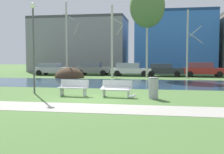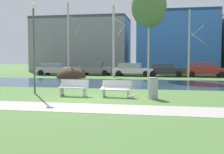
{
  "view_description": "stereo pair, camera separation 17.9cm",
  "coord_description": "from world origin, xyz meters",
  "px_view_note": "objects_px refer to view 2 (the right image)",
  "views": [
    {
      "loc": [
        3.37,
        -13.1,
        2.03
      ],
      "look_at": [
        0.8,
        2.03,
        0.98
      ],
      "focal_mm": 44.62,
      "sensor_mm": 36.0,
      "label": 1
    },
    {
      "loc": [
        3.55,
        -13.07,
        2.03
      ],
      "look_at": [
        0.8,
        2.03,
        0.98
      ],
      "focal_mm": 44.62,
      "sensor_mm": 36.0,
      "label": 2
    }
  ],
  "objects_px": {
    "parked_hatch_third_white": "(132,69)",
    "parked_wagon_fourth_dark": "(165,70)",
    "trash_bin": "(153,88)",
    "bench_left": "(73,87)",
    "bench_right": "(116,88)",
    "parked_suv_fifth_red": "(205,69)",
    "streetlamp": "(34,33)",
    "parked_sedan_second_grey": "(95,68)",
    "parked_van_nearest_silver": "(54,69)",
    "seagull": "(132,96)"
  },
  "relations": [
    {
      "from": "bench_right",
      "to": "parked_van_nearest_silver",
      "type": "relative_size",
      "value": 0.39
    },
    {
      "from": "trash_bin",
      "to": "parked_van_nearest_silver",
      "type": "distance_m",
      "value": 21.29
    },
    {
      "from": "bench_right",
      "to": "parked_suv_fifth_red",
      "type": "xyz_separation_m",
      "value": [
        6.87,
        17.17,
        0.34
      ]
    },
    {
      "from": "bench_left",
      "to": "streetlamp",
      "type": "height_order",
      "value": "streetlamp"
    },
    {
      "from": "streetlamp",
      "to": "parked_wagon_fourth_dark",
      "type": "xyz_separation_m",
      "value": [
        7.54,
        16.53,
        -2.71
      ]
    },
    {
      "from": "trash_bin",
      "to": "parked_sedan_second_grey",
      "type": "height_order",
      "value": "parked_sedan_second_grey"
    },
    {
      "from": "parked_van_nearest_silver",
      "to": "seagull",
      "type": "bearing_deg",
      "value": -57.52
    },
    {
      "from": "seagull",
      "to": "parked_van_nearest_silver",
      "type": "xyz_separation_m",
      "value": [
        -11.22,
        17.62,
        0.63
      ]
    },
    {
      "from": "parked_wagon_fourth_dark",
      "to": "streetlamp",
      "type": "bearing_deg",
      "value": -114.51
    },
    {
      "from": "parked_sedan_second_grey",
      "to": "parked_van_nearest_silver",
      "type": "bearing_deg",
      "value": -169.11
    },
    {
      "from": "bench_right",
      "to": "parked_suv_fifth_red",
      "type": "distance_m",
      "value": 18.5
    },
    {
      "from": "seagull",
      "to": "parked_sedan_second_grey",
      "type": "height_order",
      "value": "parked_sedan_second_grey"
    },
    {
      "from": "seagull",
      "to": "parked_van_nearest_silver",
      "type": "height_order",
      "value": "parked_van_nearest_silver"
    },
    {
      "from": "parked_wagon_fourth_dark",
      "to": "parked_suv_fifth_red",
      "type": "distance_m",
      "value": 4.21
    },
    {
      "from": "parked_suv_fifth_red",
      "to": "parked_wagon_fourth_dark",
      "type": "bearing_deg",
      "value": 179.86
    },
    {
      "from": "parked_wagon_fourth_dark",
      "to": "parked_hatch_third_white",
      "type": "bearing_deg",
      "value": 179.42
    },
    {
      "from": "streetlamp",
      "to": "parked_sedan_second_grey",
      "type": "bearing_deg",
      "value": 92.47
    },
    {
      "from": "parked_sedan_second_grey",
      "to": "parked_suv_fifth_red",
      "type": "height_order",
      "value": "same"
    },
    {
      "from": "parked_suv_fifth_red",
      "to": "bench_right",
      "type": "bearing_deg",
      "value": -111.81
    },
    {
      "from": "seagull",
      "to": "parked_hatch_third_white",
      "type": "relative_size",
      "value": 0.09
    },
    {
      "from": "parked_sedan_second_grey",
      "to": "seagull",
      "type": "bearing_deg",
      "value": -70.66
    },
    {
      "from": "bench_left",
      "to": "trash_bin",
      "type": "distance_m",
      "value": 4.27
    },
    {
      "from": "trash_bin",
      "to": "bench_left",
      "type": "bearing_deg",
      "value": 175.53
    },
    {
      "from": "streetlamp",
      "to": "parked_van_nearest_silver",
      "type": "distance_m",
      "value": 17.51
    },
    {
      "from": "parked_sedan_second_grey",
      "to": "bench_left",
      "type": "bearing_deg",
      "value": -79.63
    },
    {
      "from": "parked_sedan_second_grey",
      "to": "parked_wagon_fourth_dark",
      "type": "relative_size",
      "value": 0.99
    },
    {
      "from": "trash_bin",
      "to": "parked_sedan_second_grey",
      "type": "bearing_deg",
      "value": 112.39
    },
    {
      "from": "parked_hatch_third_white",
      "to": "parked_wagon_fourth_dark",
      "type": "relative_size",
      "value": 1.09
    },
    {
      "from": "parked_van_nearest_silver",
      "to": "parked_sedan_second_grey",
      "type": "height_order",
      "value": "parked_sedan_second_grey"
    },
    {
      "from": "parked_suv_fifth_red",
      "to": "seagull",
      "type": "bearing_deg",
      "value": -108.67
    },
    {
      "from": "trash_bin",
      "to": "parked_hatch_third_white",
      "type": "distance_m",
      "value": 17.8
    },
    {
      "from": "trash_bin",
      "to": "parked_suv_fifth_red",
      "type": "relative_size",
      "value": 0.23
    },
    {
      "from": "streetlamp",
      "to": "parked_wagon_fourth_dark",
      "type": "bearing_deg",
      "value": 65.49
    },
    {
      "from": "bench_right",
      "to": "streetlamp",
      "type": "bearing_deg",
      "value": 172.35
    },
    {
      "from": "seagull",
      "to": "parked_wagon_fourth_dark",
      "type": "height_order",
      "value": "parked_wagon_fourth_dark"
    },
    {
      "from": "parked_van_nearest_silver",
      "to": "streetlamp",
      "type": "bearing_deg",
      "value": -71.61
    },
    {
      "from": "parked_van_nearest_silver",
      "to": "bench_right",
      "type": "bearing_deg",
      "value": -58.82
    },
    {
      "from": "bench_left",
      "to": "seagull",
      "type": "distance_m",
      "value": 3.28
    },
    {
      "from": "seagull",
      "to": "parked_suv_fifth_red",
      "type": "relative_size",
      "value": 0.09
    },
    {
      "from": "parked_hatch_third_white",
      "to": "parked_sedan_second_grey",
      "type": "bearing_deg",
      "value": 170.56
    },
    {
      "from": "bench_right",
      "to": "parked_hatch_third_white",
      "type": "height_order",
      "value": "parked_hatch_third_white"
    },
    {
      "from": "streetlamp",
      "to": "parked_van_nearest_silver",
      "type": "bearing_deg",
      "value": 108.39
    },
    {
      "from": "trash_bin",
      "to": "parked_van_nearest_silver",
      "type": "xyz_separation_m",
      "value": [
        -12.26,
        17.41,
        0.21
      ]
    },
    {
      "from": "seagull",
      "to": "parked_hatch_third_white",
      "type": "bearing_deg",
      "value": 96.14
    },
    {
      "from": "bench_right",
      "to": "trash_bin",
      "type": "xyz_separation_m",
      "value": [
        1.92,
        -0.33,
        0.08
      ]
    },
    {
      "from": "parked_sedan_second_grey",
      "to": "trash_bin",
      "type": "bearing_deg",
      "value": -67.61
    },
    {
      "from": "parked_van_nearest_silver",
      "to": "parked_wagon_fourth_dark",
      "type": "distance_m",
      "value": 13.0
    },
    {
      "from": "streetlamp",
      "to": "parked_suv_fifth_red",
      "type": "height_order",
      "value": "streetlamp"
    },
    {
      "from": "bench_left",
      "to": "seagull",
      "type": "height_order",
      "value": "bench_left"
    },
    {
      "from": "parked_sedan_second_grey",
      "to": "parked_hatch_third_white",
      "type": "bearing_deg",
      "value": -9.44
    }
  ]
}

